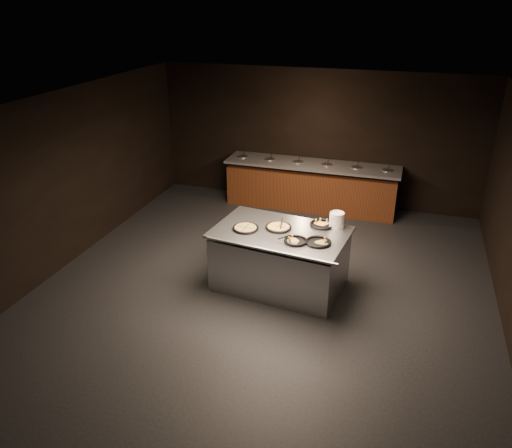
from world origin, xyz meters
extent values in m
cube|color=black|center=(0.00, 0.00, -0.01)|extent=(7.00, 8.00, 0.01)
cube|color=black|center=(0.00, 0.00, 2.90)|extent=(7.00, 8.00, 0.01)
cube|color=black|center=(0.00, 4.00, 1.45)|extent=(7.00, 0.01, 2.90)
cube|color=black|center=(0.00, -4.00, 1.45)|extent=(7.00, 0.01, 2.90)
cube|color=black|center=(-3.50, 0.00, 1.45)|extent=(0.01, 8.00, 2.90)
cube|color=#5A3615|center=(0.00, 3.58, 0.43)|extent=(3.60, 0.75, 0.85)
cube|color=slate|center=(0.00, 3.58, 0.97)|extent=(3.70, 0.83, 0.05)
cube|color=#3A1B0D|center=(0.00, 3.58, 0.04)|extent=(3.60, 0.69, 0.08)
cylinder|color=silver|center=(-1.55, 3.58, 0.98)|extent=(0.22, 0.22, 0.08)
cylinder|color=#43692A|center=(-1.55, 3.58, 1.00)|extent=(0.19, 0.19, 0.02)
cylinder|color=black|center=(-1.52, 3.56, 1.09)|extent=(0.04, 0.10, 0.19)
cylinder|color=silver|center=(-0.93, 3.58, 0.98)|extent=(0.22, 0.22, 0.08)
cylinder|color=#43692A|center=(-0.93, 3.58, 1.00)|extent=(0.19, 0.19, 0.02)
cylinder|color=black|center=(-0.90, 3.56, 1.09)|extent=(0.04, 0.10, 0.19)
cylinder|color=silver|center=(-0.31, 3.58, 0.98)|extent=(0.22, 0.22, 0.08)
cylinder|color=#43692A|center=(-0.31, 3.58, 1.00)|extent=(0.19, 0.19, 0.02)
cylinder|color=black|center=(-0.28, 3.56, 1.09)|extent=(0.04, 0.10, 0.19)
cylinder|color=silver|center=(0.31, 3.58, 0.98)|extent=(0.22, 0.22, 0.08)
cylinder|color=#43692A|center=(0.31, 3.58, 1.00)|extent=(0.19, 0.19, 0.02)
cylinder|color=black|center=(0.34, 3.56, 1.09)|extent=(0.04, 0.10, 0.19)
cylinder|color=silver|center=(0.93, 3.58, 0.98)|extent=(0.22, 0.22, 0.08)
cylinder|color=#43692A|center=(0.93, 3.58, 1.00)|extent=(0.19, 0.19, 0.02)
cylinder|color=black|center=(0.96, 3.56, 1.09)|extent=(0.04, 0.10, 0.19)
cylinder|color=silver|center=(1.55, 3.58, 0.98)|extent=(0.22, 0.22, 0.08)
cylinder|color=#43692A|center=(1.55, 3.58, 1.00)|extent=(0.19, 0.19, 0.02)
cylinder|color=black|center=(1.58, 3.56, 1.09)|extent=(0.04, 0.10, 0.19)
cube|color=silver|center=(0.20, 0.24, 0.44)|extent=(2.07, 1.41, 0.88)
cube|color=silver|center=(0.20, 0.24, 0.95)|extent=(2.16, 1.50, 0.04)
cylinder|color=silver|center=(0.20, -0.39, 0.95)|extent=(2.02, 0.28, 0.04)
cylinder|color=white|center=(0.99, 0.64, 1.09)|extent=(0.23, 0.23, 0.24)
cylinder|color=black|center=(-0.33, 0.14, 0.98)|extent=(0.38, 0.38, 0.01)
torus|color=black|center=(-0.33, 0.14, 0.99)|extent=(0.41, 0.41, 0.04)
torus|color=#A35F2A|center=(-0.33, 0.14, 1.00)|extent=(0.34, 0.34, 0.03)
cylinder|color=tan|center=(-0.33, 0.14, 0.99)|extent=(0.30, 0.30, 0.02)
cube|color=black|center=(-0.33, 0.14, 1.00)|extent=(0.02, 0.30, 0.00)
cube|color=black|center=(-0.33, 0.14, 1.00)|extent=(0.30, 0.02, 0.00)
cylinder|color=black|center=(0.14, 0.32, 0.98)|extent=(0.39, 0.39, 0.01)
torus|color=black|center=(0.14, 0.32, 0.99)|extent=(0.41, 0.41, 0.04)
torus|color=#A35F2A|center=(0.14, 0.32, 1.00)|extent=(0.35, 0.35, 0.03)
cylinder|color=gold|center=(0.14, 0.32, 0.99)|extent=(0.31, 0.31, 0.02)
cube|color=black|center=(0.14, 0.32, 1.00)|extent=(0.06, 0.30, 0.00)
cube|color=black|center=(0.14, 0.32, 1.00)|extent=(0.30, 0.06, 0.00)
cylinder|color=black|center=(0.77, 0.63, 0.98)|extent=(0.37, 0.37, 0.01)
torus|color=black|center=(0.77, 0.63, 0.99)|extent=(0.39, 0.39, 0.04)
cylinder|color=black|center=(0.51, -0.05, 0.98)|extent=(0.33, 0.33, 0.01)
torus|color=black|center=(0.51, -0.05, 0.99)|extent=(0.36, 0.36, 0.04)
cylinder|color=black|center=(0.83, 0.01, 0.98)|extent=(0.36, 0.36, 0.01)
torus|color=black|center=(0.83, 0.01, 0.99)|extent=(0.38, 0.38, 0.04)
cube|color=silver|center=(0.16, 0.49, 0.99)|extent=(0.10, 0.12, 0.00)
cylinder|color=black|center=(0.19, 0.34, 1.07)|extent=(0.04, 0.19, 0.12)
cylinder|color=silver|center=(0.17, 0.41, 1.02)|extent=(0.02, 0.10, 0.08)
cube|color=silver|center=(0.50, -0.14, 0.99)|extent=(0.11, 0.09, 0.00)
cylinder|color=black|center=(0.35, -0.14, 1.07)|extent=(0.19, 0.03, 0.12)
cylinder|color=silver|center=(0.42, -0.14, 1.02)|extent=(0.10, 0.02, 0.07)
camera|label=1|loc=(1.91, -6.44, 4.29)|focal=35.00mm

